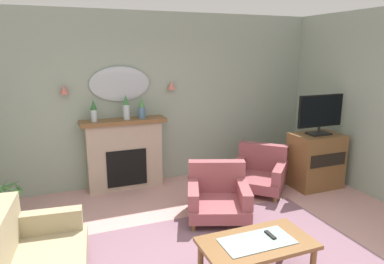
{
  "coord_description": "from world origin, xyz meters",
  "views": [
    {
      "loc": [
        -1.58,
        -2.66,
        2.24
      ],
      "look_at": [
        0.15,
        1.76,
        1.11
      ],
      "focal_mm": 32.3,
      "sensor_mm": 36.0,
      "label": 1
    }
  ],
  "objects_px": {
    "potted_plant_small_fern": "(11,199)",
    "wall_sconce_left": "(64,90)",
    "armchair_in_corner": "(259,171)",
    "mantel_vase_right": "(94,110)",
    "wall_mirror": "(120,84)",
    "tv_cabinet": "(315,160)",
    "wall_sconce_right": "(171,85)",
    "tv_remote": "(270,235)",
    "tv_flatscreen": "(320,114)",
    "armchair_near_fireplace": "(218,195)",
    "mantel_vase_left": "(126,107)",
    "coffee_table": "(257,246)",
    "fireplace": "(125,154)",
    "mantel_vase_centre": "(142,109)"
  },
  "relations": [
    {
      "from": "wall_mirror",
      "to": "fireplace",
      "type": "bearing_deg",
      "value": -90.0
    },
    {
      "from": "wall_sconce_left",
      "to": "tv_cabinet",
      "type": "bearing_deg",
      "value": -17.41
    },
    {
      "from": "armchair_in_corner",
      "to": "tv_cabinet",
      "type": "distance_m",
      "value": 0.97
    },
    {
      "from": "wall_mirror",
      "to": "tv_flatscreen",
      "type": "bearing_deg",
      "value": -23.15
    },
    {
      "from": "tv_flatscreen",
      "to": "tv_cabinet",
      "type": "bearing_deg",
      "value": 90.0
    },
    {
      "from": "tv_remote",
      "to": "fireplace",
      "type": "bearing_deg",
      "value": 107.46
    },
    {
      "from": "coffee_table",
      "to": "tv_cabinet",
      "type": "bearing_deg",
      "value": 38.56
    },
    {
      "from": "armchair_near_fireplace",
      "to": "potted_plant_small_fern",
      "type": "xyz_separation_m",
      "value": [
        -2.65,
        0.94,
        -0.03
      ]
    },
    {
      "from": "mantel_vase_left",
      "to": "coffee_table",
      "type": "bearing_deg",
      "value": -76.71
    },
    {
      "from": "fireplace",
      "to": "armchair_near_fireplace",
      "type": "relative_size",
      "value": 1.29
    },
    {
      "from": "wall_mirror",
      "to": "potted_plant_small_fern",
      "type": "xyz_separation_m",
      "value": [
        -1.66,
        -0.67,
        -1.43
      ]
    },
    {
      "from": "armchair_in_corner",
      "to": "tv_cabinet",
      "type": "relative_size",
      "value": 1.27
    },
    {
      "from": "wall_mirror",
      "to": "wall_sconce_right",
      "type": "bearing_deg",
      "value": -3.37
    },
    {
      "from": "tv_cabinet",
      "to": "armchair_in_corner",
      "type": "bearing_deg",
      "value": 166.3
    },
    {
      "from": "mantel_vase_left",
      "to": "mantel_vase_centre",
      "type": "bearing_deg",
      "value": 0.0
    },
    {
      "from": "armchair_in_corner",
      "to": "mantel_vase_left",
      "type": "bearing_deg",
      "value": 156.8
    },
    {
      "from": "wall_sconce_right",
      "to": "tv_remote",
      "type": "height_order",
      "value": "wall_sconce_right"
    },
    {
      "from": "mantel_vase_centre",
      "to": "tv_flatscreen",
      "type": "relative_size",
      "value": 0.41
    },
    {
      "from": "wall_sconce_left",
      "to": "coffee_table",
      "type": "xyz_separation_m",
      "value": [
        1.58,
        -2.98,
        -1.28
      ]
    },
    {
      "from": "wall_sconce_left",
      "to": "tv_remote",
      "type": "relative_size",
      "value": 0.88
    },
    {
      "from": "potted_plant_small_fern",
      "to": "armchair_in_corner",
      "type": "bearing_deg",
      "value": -5.33
    },
    {
      "from": "mantel_vase_right",
      "to": "wall_sconce_left",
      "type": "relative_size",
      "value": 2.47
    },
    {
      "from": "wall_sconce_left",
      "to": "armchair_in_corner",
      "type": "bearing_deg",
      "value": -18.59
    },
    {
      "from": "wall_mirror",
      "to": "tv_flatscreen",
      "type": "relative_size",
      "value": 1.14
    },
    {
      "from": "fireplace",
      "to": "tv_cabinet",
      "type": "xyz_separation_m",
      "value": [
        2.96,
        -1.1,
        -0.12
      ]
    },
    {
      "from": "wall_sconce_right",
      "to": "potted_plant_small_fern",
      "type": "xyz_separation_m",
      "value": [
        -2.51,
        -0.62,
        -1.38
      ]
    },
    {
      "from": "mantel_vase_right",
      "to": "armchair_in_corner",
      "type": "distance_m",
      "value": 2.82
    },
    {
      "from": "tv_remote",
      "to": "tv_cabinet",
      "type": "xyz_separation_m",
      "value": [
        2.06,
        1.75,
        -0.0
      ]
    },
    {
      "from": "mantel_vase_left",
      "to": "wall_sconce_right",
      "type": "xyz_separation_m",
      "value": [
        0.8,
        0.12,
        0.3
      ]
    },
    {
      "from": "mantel_vase_right",
      "to": "mantel_vase_left",
      "type": "xyz_separation_m",
      "value": [
        0.5,
        -0.0,
        0.02
      ]
    },
    {
      "from": "wall_sconce_right",
      "to": "tv_flatscreen",
      "type": "height_order",
      "value": "wall_sconce_right"
    },
    {
      "from": "mantel_vase_left",
      "to": "tv_remote",
      "type": "height_order",
      "value": "mantel_vase_left"
    },
    {
      "from": "fireplace",
      "to": "mantel_vase_left",
      "type": "distance_m",
      "value": 0.79
    },
    {
      "from": "potted_plant_small_fern",
      "to": "wall_sconce_left",
      "type": "bearing_deg",
      "value": 37.59
    },
    {
      "from": "mantel_vase_right",
      "to": "potted_plant_small_fern",
      "type": "height_order",
      "value": "mantel_vase_right"
    },
    {
      "from": "wall_sconce_left",
      "to": "tv_cabinet",
      "type": "relative_size",
      "value": 0.16
    },
    {
      "from": "coffee_table",
      "to": "potted_plant_small_fern",
      "type": "relative_size",
      "value": 1.96
    },
    {
      "from": "coffee_table",
      "to": "wall_mirror",
      "type": "bearing_deg",
      "value": 103.47
    },
    {
      "from": "wall_sconce_left",
      "to": "mantel_vase_right",
      "type": "bearing_deg",
      "value": -16.7
    },
    {
      "from": "mantel_vase_right",
      "to": "wall_mirror",
      "type": "bearing_deg",
      "value": 20.7
    },
    {
      "from": "armchair_in_corner",
      "to": "potted_plant_small_fern",
      "type": "relative_size",
      "value": 2.04
    },
    {
      "from": "coffee_table",
      "to": "mantel_vase_right",
      "type": "bearing_deg",
      "value": 112.35
    },
    {
      "from": "armchair_in_corner",
      "to": "tv_flatscreen",
      "type": "bearing_deg",
      "value": -14.9
    },
    {
      "from": "wall_sconce_right",
      "to": "tv_remote",
      "type": "relative_size",
      "value": 0.88
    },
    {
      "from": "wall_mirror",
      "to": "coffee_table",
      "type": "relative_size",
      "value": 0.87
    },
    {
      "from": "tv_remote",
      "to": "armchair_in_corner",
      "type": "xyz_separation_m",
      "value": [
        1.13,
        1.98,
        -0.15
      ]
    },
    {
      "from": "mantel_vase_right",
      "to": "tv_cabinet",
      "type": "xyz_separation_m",
      "value": [
        3.41,
        -1.08,
        -0.89
      ]
    },
    {
      "from": "tv_remote",
      "to": "armchair_near_fireplace",
      "type": "distance_m",
      "value": 1.39
    },
    {
      "from": "mantel_vase_left",
      "to": "potted_plant_small_fern",
      "type": "xyz_separation_m",
      "value": [
        -1.71,
        -0.5,
        -1.08
      ]
    },
    {
      "from": "mantel_vase_right",
      "to": "wall_sconce_right",
      "type": "bearing_deg",
      "value": 5.27
    }
  ]
}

